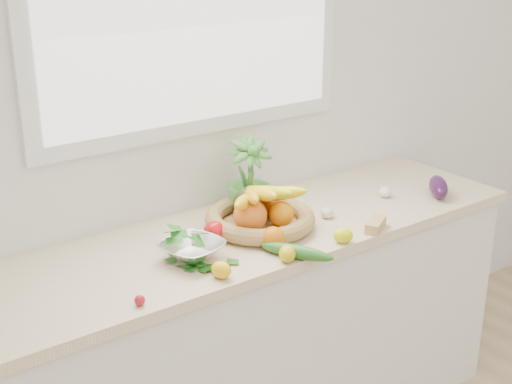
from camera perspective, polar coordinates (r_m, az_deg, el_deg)
back_wall at (r=2.66m, az=-4.99°, el=7.83°), size 4.50×0.02×2.70m
counter_cabinet at (r=2.78m, az=-1.10°, el=-12.12°), size 2.20×0.58×0.86m
countertop at (r=2.57m, az=-1.17°, el=-3.66°), size 2.24×0.62×0.04m
orange_loose at (r=2.42m, az=1.39°, el=-3.68°), size 0.10×0.10×0.08m
lemon_a at (r=2.23m, az=-2.79°, el=-6.24°), size 0.07×0.08×0.05m
lemon_b at (r=2.34m, az=2.52°, el=-4.96°), size 0.09×0.09×0.06m
lemon_c at (r=2.49m, az=6.98°, el=-3.46°), size 0.09×0.09×0.05m
apple at (r=2.47m, az=-3.36°, el=-3.19°), size 0.10×0.10×0.08m
ginger at (r=2.61m, az=9.55°, el=-2.60°), size 0.13×0.10×0.04m
garlic_a at (r=2.69m, az=5.72°, el=-1.66°), size 0.05×0.05×0.04m
garlic_b at (r=2.75m, az=3.43°, el=-0.99°), size 0.07×0.07×0.04m
garlic_c at (r=2.92m, az=10.31°, el=-0.01°), size 0.06×0.06×0.04m
eggplant at (r=2.98m, az=14.38°, el=0.40°), size 0.18×0.19×0.08m
cucumber at (r=2.36m, az=3.28°, el=-4.80°), size 0.17×0.25×0.05m
radish at (r=2.11m, az=-9.29°, el=-8.55°), size 0.04×0.04×0.03m
potted_herb at (r=2.69m, az=-0.56°, el=1.09°), size 0.20×0.20×0.31m
fruit_basket at (r=2.58m, az=0.27°, el=-1.71°), size 0.47×0.47×0.19m
colander_with_spinach at (r=2.34m, az=-5.15°, el=-4.22°), size 0.25×0.25×0.11m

